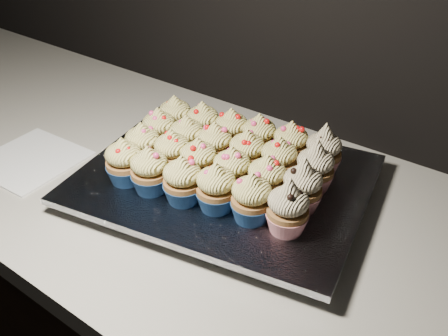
# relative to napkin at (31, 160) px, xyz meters

# --- Properties ---
(worktop) EXTENTS (2.44, 0.64, 0.04)m
(worktop) POSITION_rel_napkin_xyz_m (0.36, 0.13, -0.02)
(worktop) COLOR beige
(worktop) RESTS_ON cabinet
(napkin) EXTENTS (0.18, 0.18, 0.00)m
(napkin) POSITION_rel_napkin_xyz_m (0.00, 0.00, 0.00)
(napkin) COLOR white
(napkin) RESTS_ON worktop
(baking_tray) EXTENTS (0.49, 0.41, 0.02)m
(baking_tray) POSITION_rel_napkin_xyz_m (0.36, 0.14, 0.01)
(baking_tray) COLOR black
(baking_tray) RESTS_ON worktop
(foil_lining) EXTENTS (0.54, 0.45, 0.01)m
(foil_lining) POSITION_rel_napkin_xyz_m (0.36, 0.14, 0.03)
(foil_lining) COLOR silver
(foil_lining) RESTS_ON baking_tray
(cupcake_0) EXTENTS (0.06, 0.06, 0.08)m
(cupcake_0) POSITION_rel_napkin_xyz_m (0.23, 0.03, 0.07)
(cupcake_0) COLOR navy
(cupcake_0) RESTS_ON foil_lining
(cupcake_1) EXTENTS (0.06, 0.06, 0.08)m
(cupcake_1) POSITION_rel_napkin_xyz_m (0.29, 0.04, 0.07)
(cupcake_1) COLOR navy
(cupcake_1) RESTS_ON foil_lining
(cupcake_2) EXTENTS (0.06, 0.06, 0.08)m
(cupcake_2) POSITION_rel_napkin_xyz_m (0.35, 0.05, 0.07)
(cupcake_2) COLOR navy
(cupcake_2) RESTS_ON foil_lining
(cupcake_3) EXTENTS (0.06, 0.06, 0.08)m
(cupcake_3) POSITION_rel_napkin_xyz_m (0.40, 0.06, 0.07)
(cupcake_3) COLOR navy
(cupcake_3) RESTS_ON foil_lining
(cupcake_4) EXTENTS (0.06, 0.06, 0.08)m
(cupcake_4) POSITION_rel_napkin_xyz_m (0.46, 0.07, 0.07)
(cupcake_4) COLOR navy
(cupcake_4) RESTS_ON foil_lining
(cupcake_5) EXTENTS (0.06, 0.06, 0.10)m
(cupcake_5) POSITION_rel_napkin_xyz_m (0.52, 0.08, 0.07)
(cupcake_5) COLOR red
(cupcake_5) RESTS_ON foil_lining
(cupcake_6) EXTENTS (0.06, 0.06, 0.08)m
(cupcake_6) POSITION_rel_napkin_xyz_m (0.22, 0.08, 0.07)
(cupcake_6) COLOR navy
(cupcake_6) RESTS_ON foil_lining
(cupcake_7) EXTENTS (0.06, 0.06, 0.08)m
(cupcake_7) POSITION_rel_napkin_xyz_m (0.28, 0.10, 0.07)
(cupcake_7) COLOR navy
(cupcake_7) RESTS_ON foil_lining
(cupcake_8) EXTENTS (0.06, 0.06, 0.08)m
(cupcake_8) POSITION_rel_napkin_xyz_m (0.33, 0.10, 0.07)
(cupcake_8) COLOR navy
(cupcake_8) RESTS_ON foil_lining
(cupcake_9) EXTENTS (0.06, 0.06, 0.08)m
(cupcake_9) POSITION_rel_napkin_xyz_m (0.39, 0.11, 0.07)
(cupcake_9) COLOR navy
(cupcake_9) RESTS_ON foil_lining
(cupcake_10) EXTENTS (0.06, 0.06, 0.08)m
(cupcake_10) POSITION_rel_napkin_xyz_m (0.45, 0.13, 0.07)
(cupcake_10) COLOR navy
(cupcake_10) RESTS_ON foil_lining
(cupcake_11) EXTENTS (0.06, 0.06, 0.10)m
(cupcake_11) POSITION_rel_napkin_xyz_m (0.51, 0.14, 0.07)
(cupcake_11) COLOR red
(cupcake_11) RESTS_ON foil_lining
(cupcake_12) EXTENTS (0.06, 0.06, 0.08)m
(cupcake_12) POSITION_rel_napkin_xyz_m (0.21, 0.14, 0.07)
(cupcake_12) COLOR navy
(cupcake_12) RESTS_ON foil_lining
(cupcake_13) EXTENTS (0.06, 0.06, 0.08)m
(cupcake_13) POSITION_rel_napkin_xyz_m (0.27, 0.15, 0.07)
(cupcake_13) COLOR navy
(cupcake_13) RESTS_ON foil_lining
(cupcake_14) EXTENTS (0.06, 0.06, 0.08)m
(cupcake_14) POSITION_rel_napkin_xyz_m (0.32, 0.16, 0.07)
(cupcake_14) COLOR navy
(cupcake_14) RESTS_ON foil_lining
(cupcake_15) EXTENTS (0.06, 0.06, 0.08)m
(cupcake_15) POSITION_rel_napkin_xyz_m (0.38, 0.17, 0.07)
(cupcake_15) COLOR navy
(cupcake_15) RESTS_ON foil_lining
(cupcake_16) EXTENTS (0.06, 0.06, 0.08)m
(cupcake_16) POSITION_rel_napkin_xyz_m (0.44, 0.18, 0.07)
(cupcake_16) COLOR navy
(cupcake_16) RESTS_ON foil_lining
(cupcake_17) EXTENTS (0.06, 0.06, 0.10)m
(cupcake_17) POSITION_rel_napkin_xyz_m (0.50, 0.20, 0.07)
(cupcake_17) COLOR red
(cupcake_17) RESTS_ON foil_lining
(cupcake_18) EXTENTS (0.06, 0.06, 0.08)m
(cupcake_18) POSITION_rel_napkin_xyz_m (0.20, 0.20, 0.07)
(cupcake_18) COLOR navy
(cupcake_18) RESTS_ON foil_lining
(cupcake_19) EXTENTS (0.06, 0.06, 0.08)m
(cupcake_19) POSITION_rel_napkin_xyz_m (0.26, 0.21, 0.07)
(cupcake_19) COLOR navy
(cupcake_19) RESTS_ON foil_lining
(cupcake_20) EXTENTS (0.06, 0.06, 0.08)m
(cupcake_20) POSITION_rel_napkin_xyz_m (0.32, 0.22, 0.07)
(cupcake_20) COLOR navy
(cupcake_20) RESTS_ON foil_lining
(cupcake_21) EXTENTS (0.06, 0.06, 0.08)m
(cupcake_21) POSITION_rel_napkin_xyz_m (0.37, 0.23, 0.07)
(cupcake_21) COLOR navy
(cupcake_21) RESTS_ON foil_lining
(cupcake_22) EXTENTS (0.06, 0.06, 0.08)m
(cupcake_22) POSITION_rel_napkin_xyz_m (0.43, 0.24, 0.07)
(cupcake_22) COLOR navy
(cupcake_22) RESTS_ON foil_lining
(cupcake_23) EXTENTS (0.06, 0.06, 0.10)m
(cupcake_23) POSITION_rel_napkin_xyz_m (0.49, 0.25, 0.07)
(cupcake_23) COLOR red
(cupcake_23) RESTS_ON foil_lining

